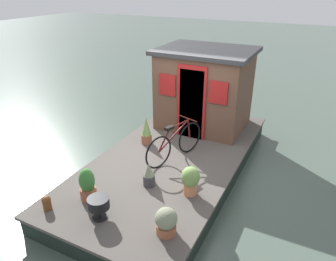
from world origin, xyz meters
TOP-DOWN VIEW (x-y plane):
  - ground_plane at (0.00, 0.00)m, footprint 60.00×60.00m
  - houseboat_deck at (0.00, 0.00)m, footprint 5.98×2.88m
  - houseboat_cabin at (1.88, 0.00)m, footprint 1.89×2.33m
  - bicycle at (-0.11, -0.12)m, footprint 1.59×0.65m
  - potted_plant_ivy at (-1.10, -0.90)m, footprint 0.34×0.34m
  - potted_plant_fern at (-1.20, -0.11)m, footprint 0.23×0.23m
  - potted_plant_succulent at (-2.18, -0.97)m, footprint 0.35×0.35m
  - potted_plant_sage at (-2.04, 0.65)m, footprint 0.29×0.29m
  - potted_plant_basil at (0.25, 0.80)m, footprint 0.25×0.25m
  - charcoal_grill at (-2.36, 0.16)m, footprint 0.36×0.36m
  - mooring_bollard at (-2.59, 1.09)m, footprint 0.15×0.15m

SIDE VIEW (x-z plane):
  - ground_plane at x=0.00m, z-range 0.00..0.00m
  - houseboat_deck at x=0.00m, z-range 0.00..0.45m
  - mooring_bollard at x=-2.59m, z-range 0.45..0.72m
  - potted_plant_fern at x=-1.20m, z-range 0.43..0.91m
  - potted_plant_succulent at x=-2.18m, z-range 0.45..0.90m
  - charcoal_grill at x=-2.36m, z-range 0.53..0.92m
  - potted_plant_sage at x=-2.04m, z-range 0.43..1.04m
  - potted_plant_ivy at x=-1.10m, z-range 0.47..1.03m
  - potted_plant_basil at x=0.25m, z-range 0.43..1.10m
  - bicycle at x=-0.11m, z-range 0.41..1.26m
  - houseboat_cabin at x=1.88m, z-range 0.46..2.48m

